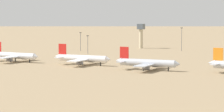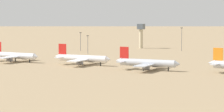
# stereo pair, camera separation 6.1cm
# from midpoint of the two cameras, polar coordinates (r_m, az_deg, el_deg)

# --- Properties ---
(ground) EXTENTS (4000.00, 4000.00, 0.00)m
(ground) POSITION_cam_midpoint_polar(r_m,az_deg,el_deg) (332.22, -4.22, -1.11)
(ground) COLOR #9E8460
(ridge_far_west) EXTENTS (309.89, 228.00, 62.83)m
(ridge_far_west) POSITION_cam_midpoint_polar(r_m,az_deg,el_deg) (1544.79, -1.82, 4.78)
(ridge_far_west) COLOR gray
(ridge_far_west) RESTS_ON ground
(parked_jet_red_3) EXTENTS (36.83, 31.04, 12.16)m
(parked_jet_red_3) POSITION_cam_midpoint_polar(r_m,az_deg,el_deg) (368.33, -9.52, 0.05)
(parked_jet_red_3) COLOR silver
(parked_jet_red_3) RESTS_ON ground
(parked_jet_red_4) EXTENTS (36.99, 30.97, 12.25)m
(parked_jet_red_4) POSITION_cam_midpoint_polar(r_m,az_deg,el_deg) (343.82, -2.94, -0.23)
(parked_jet_red_4) COLOR white
(parked_jet_red_4) RESTS_ON ground
(parked_jet_red_5) EXTENTS (37.53, 31.44, 12.42)m
(parked_jet_red_5) POSITION_cam_midpoint_polar(r_m,az_deg,el_deg) (316.23, 3.43, -0.67)
(parked_jet_red_5) COLOR silver
(parked_jet_red_5) RESTS_ON ground
(control_tower) EXTENTS (5.20, 5.20, 20.14)m
(control_tower) POSITION_cam_midpoint_polar(r_m,az_deg,el_deg) (480.49, 2.85, 2.20)
(control_tower) COLOR #C6B793
(control_tower) RESTS_ON ground
(light_pole_west) EXTENTS (1.80, 0.50, 14.45)m
(light_pole_west) POSITION_cam_midpoint_polar(r_m,az_deg,el_deg) (451.97, -3.09, 1.56)
(light_pole_west) COLOR #59595E
(light_pole_west) RESTS_ON ground
(light_pole_mid) EXTENTS (1.80, 0.50, 18.08)m
(light_pole_mid) POSITION_cam_midpoint_polar(r_m,az_deg,el_deg) (455.95, 6.82, 1.79)
(light_pole_mid) COLOR #59595E
(light_pole_mid) RESTS_ON ground
(light_pole_east) EXTENTS (1.80, 0.50, 13.39)m
(light_pole_east) POSITION_cam_midpoint_polar(r_m,az_deg,el_deg) (425.45, -2.38, 1.28)
(light_pole_east) COLOR #59595E
(light_pole_east) RESTS_ON ground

